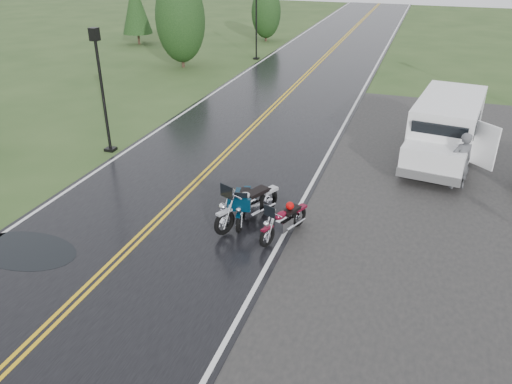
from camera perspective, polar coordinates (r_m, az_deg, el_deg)
ground at (r=14.40m, az=-13.28°, el=-5.34°), size 120.00×120.00×0.00m
road at (r=22.58m, az=-0.20°, el=7.57°), size 8.00×100.00×0.04m
motorcycle_red at (r=13.36m, az=1.28°, el=-4.30°), size 1.41×2.13×1.18m
motorcycle_teal at (r=14.02m, az=-1.96°, el=-2.65°), size 1.13×2.14×1.20m
motorcycle_silver at (r=13.85m, az=-3.67°, el=-2.43°), size 1.87×2.66×1.48m
van_white at (r=18.21m, az=17.08°, el=5.36°), size 3.07×6.26×2.36m
person_at_van at (r=17.75m, az=22.37°, el=3.22°), size 0.85×0.75×1.96m
lamp_post_near_left at (r=19.99m, az=-17.14°, el=10.89°), size 0.41×0.41×4.76m
lamp_post_far_left at (r=35.68m, az=0.03°, el=18.45°), size 0.38×0.38×4.46m
tree_left_mid at (r=33.56m, az=-8.58°, el=18.00°), size 3.13×3.13×4.90m
tree_left_far at (r=42.50m, az=1.16°, el=19.26°), size 2.36×2.36×3.62m
pine_left_far at (r=42.18m, az=-13.55°, el=19.31°), size 2.30×2.30×4.79m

